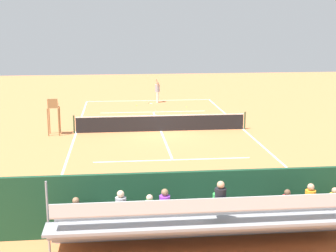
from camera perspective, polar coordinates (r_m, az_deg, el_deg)
name	(u,v)px	position (r m, az deg, el deg)	size (l,w,h in m)	color
ground_plane	(161,131)	(28.98, -0.83, -0.60)	(60.00, 60.00, 0.00)	#D17542
court_line_markings	(161,131)	(29.02, -0.84, -0.58)	(10.10, 22.20, 0.01)	white
tennis_net	(161,123)	(28.87, -0.84, 0.37)	(10.30, 0.10, 1.07)	black
backdrop_wall	(202,202)	(15.39, 3.97, -8.83)	(18.00, 0.16, 2.00)	#194228
bleacher_stand	(210,221)	(14.21, 4.92, -10.99)	(9.06, 2.40, 2.48)	gray
umpire_chair	(53,113)	(28.53, -13.29, 1.55)	(0.67, 0.67, 2.14)	olive
courtside_bench	(297,202)	(17.08, 14.83, -8.62)	(1.80, 0.40, 0.93)	#9E754C
equipment_bag	(238,217)	(16.51, 8.22, -10.48)	(0.90, 0.36, 0.36)	black
tennis_player	(157,90)	(38.67, -1.24, 4.27)	(0.42, 0.55, 1.93)	white
tennis_racket	(151,104)	(38.21, -2.03, 2.64)	(0.41, 0.58, 0.03)	black
tennis_ball_near	(187,107)	(36.76, 2.20, 2.27)	(0.07, 0.07, 0.07)	#CCDB33
tennis_ball_far	(137,105)	(37.37, -3.70, 2.42)	(0.07, 0.07, 0.07)	#CCDB33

